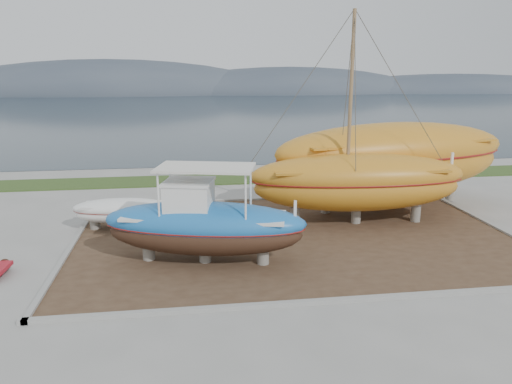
{
  "coord_description": "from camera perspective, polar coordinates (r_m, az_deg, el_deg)",
  "views": [
    {
      "loc": [
        -4.45,
        -15.59,
        7.03
      ],
      "look_at": [
        -1.66,
        4.0,
        2.04
      ],
      "focal_mm": 35.0,
      "sensor_mm": 36.0,
      "label": 1
    }
  ],
  "objects": [
    {
      "name": "ground",
      "position": [
        17.67,
        7.29,
        -9.42
      ],
      "size": [
        140.0,
        140.0,
        0.0
      ],
      "primitive_type": "plane",
      "color": "gray",
      "rests_on": "ground"
    },
    {
      "name": "dirt_patch",
      "position": [
        21.27,
        4.46,
        -5.11
      ],
      "size": [
        18.0,
        12.0,
        0.06
      ],
      "primitive_type": "cube",
      "color": "#422D1E",
      "rests_on": "ground"
    },
    {
      "name": "curb_frame",
      "position": [
        21.26,
        4.46,
        -5.0
      ],
      "size": [
        18.6,
        12.6,
        0.15
      ],
      "primitive_type": null,
      "color": "gray",
      "rests_on": "ground"
    },
    {
      "name": "grass_strip",
      "position": [
        32.17,
        0.05,
        1.6
      ],
      "size": [
        44.0,
        3.0,
        0.08
      ],
      "primitive_type": "cube",
      "color": "#284219",
      "rests_on": "ground"
    },
    {
      "name": "sea",
      "position": [
        85.99,
        -5.17,
        9.4
      ],
      "size": [
        260.0,
        100.0,
        0.04
      ],
      "primitive_type": null,
      "color": "#17252F",
      "rests_on": "ground"
    },
    {
      "name": "mountain_ridge",
      "position": [
        140.83,
        -6.39,
        11.2
      ],
      "size": [
        200.0,
        36.0,
        20.0
      ],
      "primitive_type": null,
      "color": "#333D49",
      "rests_on": "ground"
    },
    {
      "name": "blue_caique",
      "position": [
        18.05,
        -5.94,
        -2.65
      ],
      "size": [
        7.71,
        3.97,
        3.56
      ],
      "primitive_type": null,
      "rotation": [
        0.0,
        0.0,
        -0.24
      ],
      "color": "#1D68B5",
      "rests_on": "dirt_patch"
    },
    {
      "name": "white_dinghy",
      "position": [
        22.78,
        -14.95,
        -2.45
      ],
      "size": [
        4.47,
        2.02,
        1.31
      ],
      "primitive_type": null,
      "rotation": [
        0.0,
        0.0,
        -0.09
      ],
      "color": "white",
      "rests_on": "dirt_patch"
    },
    {
      "name": "orange_sailboat",
      "position": [
        22.46,
        11.88,
        7.92
      ],
      "size": [
        9.92,
        3.39,
        9.3
      ],
      "primitive_type": null,
      "rotation": [
        0.0,
        0.0,
        -0.05
      ],
      "color": "#B7751C",
      "rests_on": "dirt_patch"
    },
    {
      "name": "orange_bare_hull",
      "position": [
        26.09,
        15.33,
        2.85
      ],
      "size": [
        13.18,
        5.97,
        4.17
      ],
      "primitive_type": null,
      "rotation": [
        0.0,
        0.0,
        0.17
      ],
      "color": "#B7751C",
      "rests_on": "dirt_patch"
    }
  ]
}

